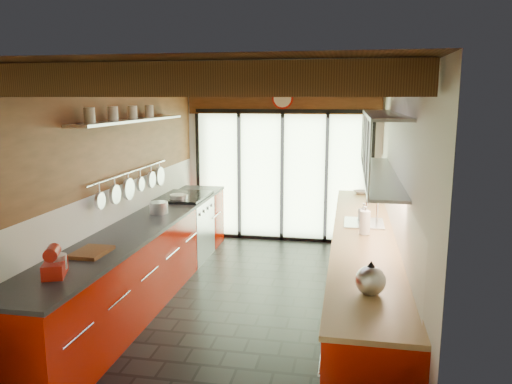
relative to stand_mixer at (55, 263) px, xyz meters
The scene contains 18 objects.
ground 2.45m from the stand_mixer, 55.21° to the left, with size 5.50×5.50×0.00m, color black.
room_shell 2.31m from the stand_mixer, 55.21° to the left, with size 5.50×5.50×5.50m.
ceiling_beams 2.92m from the stand_mixer, 60.07° to the left, with size 3.14×5.06×4.90m.
glass_door 4.74m from the stand_mixer, 74.31° to the left, with size 2.95×0.10×2.90m.
left_counter 1.91m from the stand_mixer, 90.16° to the left, with size 0.68×5.00×0.92m.
range_stove 3.32m from the stand_mixer, 90.09° to the left, with size 0.66×0.90×0.97m.
right_counter 3.18m from the stand_mixer, 35.72° to the left, with size 0.68×5.00×0.92m.
sink_assembly 3.39m from the stand_mixer, 41.06° to the left, with size 0.45×0.52×0.43m.
upper_cabinets_right 3.54m from the stand_mixer, 38.24° to the left, with size 0.34×3.00×3.00m.
left_wall_fixtures 2.23m from the stand_mixer, 95.50° to the left, with size 0.28×2.60×0.96m.
stand_mixer is the anchor object (origin of this frame).
pot_large 2.28m from the stand_mixer, 90.00° to the left, with size 0.23×0.23×0.15m, color silver.
pot_small 3.04m from the stand_mixer, 90.00° to the left, with size 0.25×0.25×0.10m, color silver.
cutting_board 0.59m from the stand_mixer, 90.00° to the left, with size 0.29×0.40×0.03m, color brown.
kettle 2.54m from the stand_mixer, ahead, with size 0.23×0.28×0.27m.
paper_towel 3.08m from the stand_mixer, 34.55° to the left, with size 0.12×0.12×0.31m.
soap_bottle 3.46m from the stand_mixer, 42.77° to the left, with size 0.10×0.10×0.22m, color silver.
bowl 4.80m from the stand_mixer, 58.08° to the left, with size 0.21×0.21×0.05m, color silver.
Camera 1 is at (1.08, -5.37, 2.37)m, focal length 35.00 mm.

